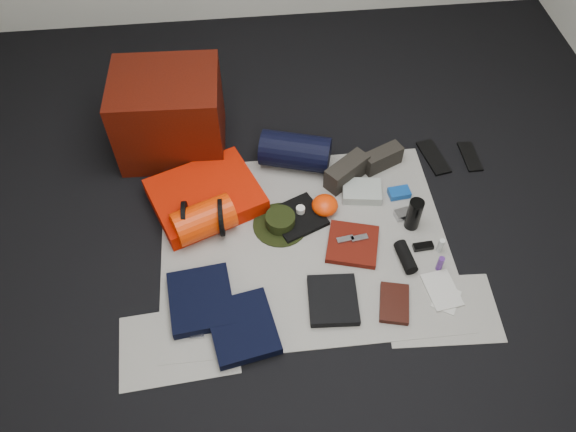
{
  "coord_description": "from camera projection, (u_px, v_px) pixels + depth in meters",
  "views": [
    {
      "loc": [
        -0.29,
        -1.8,
        2.59
      ],
      "look_at": [
        -0.08,
        0.12,
        0.1
      ],
      "focal_mm": 35.0,
      "sensor_mm": 36.0,
      "label": 1
    }
  ],
  "objects": [
    {
      "name": "black_tshirt",
      "position": [
        298.0,
        217.0,
        3.25
      ],
      "size": [
        0.36,
        0.35,
        0.03
      ],
      "primitive_type": "cube",
      "rotation": [
        0.0,
        0.0,
        0.41
      ],
      "color": "black",
      "rests_on": "newspaper_mat"
    },
    {
      "name": "stuff_sack",
      "position": [
        204.0,
        220.0,
        3.13
      ],
      "size": [
        0.39,
        0.31,
        0.2
      ],
      "primitive_type": "cylinder",
      "rotation": [
        0.0,
        1.57,
        0.37
      ],
      "color": "#EB3303",
      "rests_on": "newspaper_mat"
    },
    {
      "name": "boonie_brim",
      "position": [
        280.0,
        225.0,
        3.23
      ],
      "size": [
        0.32,
        0.32,
        0.01
      ],
      "primitive_type": "cylinder",
      "rotation": [
        0.0,
        0.0,
        -0.02
      ],
      "color": "black",
      "rests_on": "newspaper_mat"
    },
    {
      "name": "newspaper_mat",
      "position": [
        305.0,
        242.0,
        3.16
      ],
      "size": [
        1.6,
        1.3,
        0.01
      ],
      "primitive_type": "cube",
      "color": "#B4B1A6",
      "rests_on": "floor"
    },
    {
      "name": "water_bottle",
      "position": [
        414.0,
        214.0,
        3.15
      ],
      "size": [
        0.1,
        0.1,
        0.21
      ],
      "primitive_type": "cylinder",
      "rotation": [
        0.0,
        0.0,
        0.31
      ],
      "color": "black",
      "rests_on": "newspaper_mat"
    },
    {
      "name": "tape_roll",
      "position": [
        300.0,
        210.0,
        3.24
      ],
      "size": [
        0.05,
        0.05,
        0.03
      ],
      "primitive_type": "cylinder",
      "color": "silver",
      "rests_on": "black_tshirt"
    },
    {
      "name": "boonie_crown",
      "position": [
        280.0,
        220.0,
        3.19
      ],
      "size": [
        0.17,
        0.17,
        0.07
      ],
      "primitive_type": "cylinder",
      "color": "black",
      "rests_on": "boonie_brim"
    },
    {
      "name": "cyan_case",
      "position": [
        399.0,
        193.0,
        3.35
      ],
      "size": [
        0.13,
        0.09,
        0.04
      ],
      "primitive_type": "cube",
      "rotation": [
        0.0,
        0.0,
        0.11
      ],
      "color": "#0F4191",
      "rests_on": "newspaper_mat"
    },
    {
      "name": "energy_bar_b",
      "position": [
        359.0,
        238.0,
        3.12
      ],
      "size": [
        0.1,
        0.05,
        0.01
      ],
      "primitive_type": "cube",
      "rotation": [
        0.0,
        0.0,
        0.14
      ],
      "color": "#A3A3A7",
      "rests_on": "red_shirt"
    },
    {
      "name": "first_aid_pouch",
      "position": [
        362.0,
        191.0,
        3.35
      ],
      "size": [
        0.25,
        0.2,
        0.06
      ],
      "primitive_type": "cube",
      "rotation": [
        0.0,
        0.0,
        -0.14
      ],
      "color": "#959E97",
      "rests_on": "newspaper_mat"
    },
    {
      "name": "floor",
      "position": [
        305.0,
        243.0,
        3.17
      ],
      "size": [
        4.5,
        4.5,
        0.02
      ],
      "primitive_type": "cube",
      "color": "black",
      "rests_on": "ground"
    },
    {
      "name": "toiletry_purple",
      "position": [
        440.0,
        264.0,
        3.01
      ],
      "size": [
        0.04,
        0.04,
        0.1
      ],
      "primitive_type": "cylinder",
      "rotation": [
        0.0,
        0.0,
        -0.11
      ],
      "color": "#4C2475",
      "rests_on": "newspaper_mat"
    },
    {
      "name": "navy_duffel",
      "position": [
        295.0,
        151.0,
        3.44
      ],
      "size": [
        0.47,
        0.33,
        0.22
      ],
      "primitive_type": "cylinder",
      "rotation": [
        0.0,
        1.57,
        -0.29
      ],
      "color": "black",
      "rests_on": "newspaper_mat"
    },
    {
      "name": "sleeping_pad",
      "position": [
        206.0,
        196.0,
        3.29
      ],
      "size": [
        0.74,
        0.68,
        0.11
      ],
      "primitive_type": "cube",
      "rotation": [
        0.0,
        0.0,
        0.37
      ],
      "color": "red",
      "rests_on": "newspaper_mat"
    },
    {
      "name": "hiking_boot_left",
      "position": [
        347.0,
        172.0,
        3.39
      ],
      "size": [
        0.3,
        0.26,
        0.14
      ],
      "primitive_type": "cube",
      "rotation": [
        0.0,
        0.0,
        0.65
      ],
      "color": "#28241F",
      "rests_on": "newspaper_mat"
    },
    {
      "name": "flip_flop_left",
      "position": [
        433.0,
        157.0,
        3.56
      ],
      "size": [
        0.16,
        0.31,
        0.02
      ],
      "primitive_type": "cube",
      "rotation": [
        0.0,
        0.0,
        0.18
      ],
      "color": "black",
      "rests_on": "floor"
    },
    {
      "name": "newspaper_sheet_front_left",
      "position": [
        179.0,
        345.0,
        2.78
      ],
      "size": [
        0.61,
        0.44,
        0.0
      ],
      "primitive_type": "cube",
      "rotation": [
        0.0,
        0.0,
        0.07
      ],
      "color": "#B4B1A6",
      "rests_on": "floor"
    },
    {
      "name": "key_cluster",
      "position": [
        197.0,
        332.0,
        2.81
      ],
      "size": [
        0.07,
        0.07,
        0.01
      ],
      "primitive_type": "cube",
      "rotation": [
        0.0,
        0.0,
        -0.02
      ],
      "color": "#A3A3A7",
      "rests_on": "newspaper_mat"
    },
    {
      "name": "speaker",
      "position": [
        406.0,
        257.0,
        3.05
      ],
      "size": [
        0.1,
        0.19,
        0.07
      ],
      "primitive_type": "cylinder",
      "rotation": [
        1.57,
        0.0,
        0.14
      ],
      "color": "black",
      "rests_on": "newspaper_mat"
    },
    {
      "name": "sack_strap_right",
      "position": [
        221.0,
        217.0,
        3.13
      ],
      "size": [
        0.03,
        0.22,
        0.22
      ],
      "primitive_type": "cylinder",
      "rotation": [
        0.0,
        1.57,
        0.0
      ],
      "color": "black",
      "rests_on": "newspaper_mat"
    },
    {
      "name": "paperback_book",
      "position": [
        394.0,
        303.0,
        2.9
      ],
      "size": [
        0.2,
        0.26,
        0.03
      ],
      "primitive_type": "cube",
      "rotation": [
        0.0,
        0.0,
        -0.24
      ],
      "color": "black",
      "rests_on": "newspaper_mat"
    },
    {
      "name": "flip_flop_right",
      "position": [
        470.0,
        156.0,
        3.56
      ],
      "size": [
        0.09,
        0.25,
        0.01
      ],
      "primitive_type": "cube",
      "rotation": [
        0.0,
        0.0,
        0.0
      ],
      "color": "black",
      "rests_on": "floor"
    },
    {
      "name": "map_printout",
      "position": [
        446.0,
        299.0,
        2.93
      ],
      "size": [
        0.19,
        0.2,
        0.01
      ],
      "primitive_type": "cube",
      "rotation": [
        0.0,
        0.0,
        -0.57
      ],
      "color": "#B9B8B0",
      "rests_on": "newspaper_mat"
    },
    {
      "name": "compact_camera",
      "position": [
        404.0,
        214.0,
        3.25
      ],
      "size": [
        0.12,
        0.09,
        0.04
      ],
      "primitive_type": "cube",
      "rotation": [
        0.0,
        0.0,
        0.22
      ],
      "color": "#A3A3A7",
      "rests_on": "newspaper_mat"
    },
    {
      "name": "hiking_boot_right",
      "position": [
        382.0,
        158.0,
        3.47
      ],
      "size": [
        0.27,
        0.19,
        0.13
      ],
      "primitive_type": "cube",
      "rotation": [
        0.0,
        0.0,
        0.43
      ],
      "color": "#28241F",
      "rests_on": "newspaper_mat"
    },
    {
      "name": "energy_bar_a",
      "position": [
        345.0,
        239.0,
        3.11
      ],
      "size": [
        0.1,
        0.05,
        0.01
      ],
      "primitive_type": "cube",
      "rotation": [
        0.0,
        0.0,
        0.14
      ],
      "color": "#A3A3A7",
      "rests_on": "red_shirt"
    },
    {
      "name": "toiletry_clear",
      "position": [
        441.0,
        245.0,
        3.09
      ],
      "size": [
        0.04,
        0.04,
        0.09
      ],
      "primitive_type": "cylinder",
      "rotation": [
        0.0,
        0.0,
        -0.23
      ],
      "color": "silver",
      "rests_on": "newspaper_mat"
    },
    {
      "name": "red_shirt",
      "position": [
        353.0,
        244.0,
        3.13
      ],
      "size": [
        0.34,
        0.34,
        0.04
      ],
      "primitive_type": "cube",
      "rotation": [
        0.0,
        0.0,
        -0.28
      ],
      "color": "#571209",
      "rests_on": "newspaper_mat"
    },
    {
      "name": "sunglasses",
      "position": [
        423.0,
        246.0,
        3.12
      ],
      "size": [
        0.11,
        0.05,
        0.03
      ],
      "primitive_type": "cube",
      "rotation": [
        0.0,
        0.0,
        0.06
      ],
      "color": "black",
      "rests_on": "newspaper_mat"
    },
    {
      "name": "trousers_navy_a",
      "position": [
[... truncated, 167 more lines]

